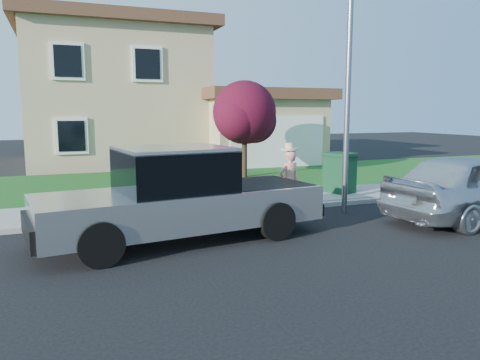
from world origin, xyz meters
name	(u,v)px	position (x,y,z in m)	size (l,w,h in m)	color
ground	(222,251)	(0.00, 0.00, 0.00)	(80.00, 80.00, 0.00)	black
curb	(222,213)	(1.00, 2.90, 0.06)	(40.00, 0.20, 0.12)	gray
sidewalk	(208,204)	(1.00, 4.00, 0.07)	(40.00, 2.00, 0.15)	gray
lawn	(171,182)	(1.00, 8.50, 0.05)	(40.00, 7.00, 0.10)	#164F1A
house	(140,100)	(1.31, 16.38, 3.17)	(14.00, 11.30, 6.85)	tan
pickup_truck	(180,197)	(-0.53, 1.04, 0.89)	(6.00, 2.68, 1.91)	black
woman	(289,181)	(2.59, 2.33, 0.86)	(0.67, 0.51, 1.83)	#E0917B
sedan	(477,186)	(6.50, 0.17, 0.82)	(1.95, 4.84, 1.65)	silver
ornamental_tree	(245,116)	(3.95, 8.60, 2.44)	(2.67, 2.41, 3.67)	black
trash_bin	(340,172)	(5.19, 4.00, 0.76)	(0.94, 1.02, 1.21)	#0E351C
street_lamp	(349,83)	(4.02, 1.94, 3.29)	(0.32, 0.76, 5.78)	slate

